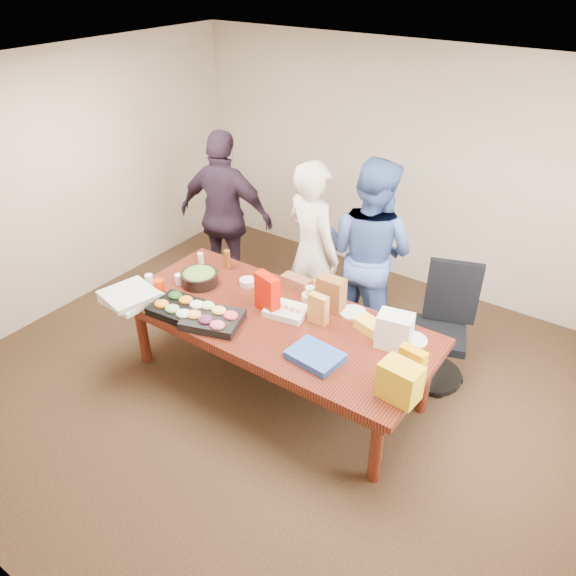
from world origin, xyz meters
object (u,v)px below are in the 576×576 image
Objects in this scene: conference_table at (275,352)px; salad_bowl at (200,278)px; office_chair at (439,331)px; person_right at (369,254)px; person_center at (312,252)px; sheet_cake at (286,311)px.

salad_bowl is (-0.92, 0.05, 0.43)m from conference_table.
conference_table is 7.88× the size of salad_bowl.
person_right is (-0.87, 0.25, 0.40)m from office_chair.
salad_bowl is at bearing 67.13° from person_center.
office_chair is at bearing 22.21° from salad_bowl.
person_center is 0.56m from person_right.
conference_table is 0.42m from sheet_cake.
person_center reaches higher than sheet_cake.
salad_bowl is (-0.97, -0.05, 0.03)m from sheet_cake.
salad_bowl is at bearing 46.19° from person_right.
person_right is 1.09m from sheet_cake.
person_right is (0.29, 1.15, 0.58)m from conference_table.
office_chair is 0.99m from person_right.
office_chair is 1.38m from sheet_cake.
sheet_cake is at bearing -163.58° from office_chair.
salad_bowl reaches higher than conference_table.
person_center is (-1.36, 0.00, 0.38)m from office_chair.
person_center is 0.97× the size of person_right.
office_chair is at bearing 167.63° from person_right.
office_chair reaches higher than salad_bowl.
person_center is at bearing 49.93° from salad_bowl.
sheet_cake reaches higher than conference_table.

